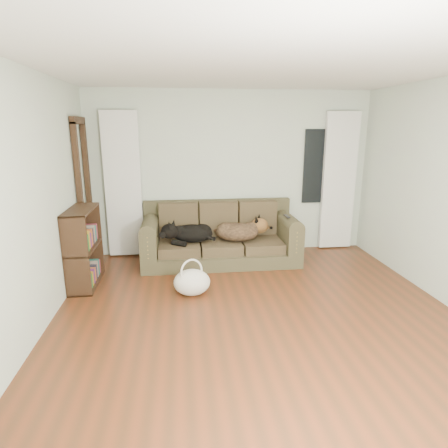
{
  "coord_description": "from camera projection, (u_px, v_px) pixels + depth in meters",
  "views": [
    {
      "loc": [
        -0.81,
        -3.5,
        2.04
      ],
      "look_at": [
        -0.22,
        1.6,
        0.7
      ],
      "focal_mm": 30.0,
      "sensor_mm": 36.0,
      "label": 1
    }
  ],
  "objects": [
    {
      "name": "floor",
      "position": [
        262.0,
        325.0,
        3.97
      ],
      "size": [
        5.0,
        5.0,
        0.0
      ],
      "primitive_type": "plane",
      "color": "#482814",
      "rests_on": "ground"
    },
    {
      "name": "ceiling",
      "position": [
        269.0,
        61.0,
        3.31
      ],
      "size": [
        5.0,
        5.0,
        0.0
      ],
      "primitive_type": "plane",
      "color": "white",
      "rests_on": "ground"
    },
    {
      "name": "wall_back",
      "position": [
        231.0,
        174.0,
        6.04
      ],
      "size": [
        4.5,
        0.04,
        2.6
      ],
      "primitive_type": "cube",
      "color": "beige",
      "rests_on": "ground"
    },
    {
      "name": "wall_left",
      "position": [
        22.0,
        211.0,
        3.39
      ],
      "size": [
        0.04,
        5.0,
        2.6
      ],
      "primitive_type": "cube",
      "color": "beige",
      "rests_on": "ground"
    },
    {
      "name": "curtain_left",
      "position": [
        123.0,
        186.0,
        5.81
      ],
      "size": [
        0.55,
        0.08,
        2.25
      ],
      "primitive_type": "cube",
      "color": "white",
      "rests_on": "ground"
    },
    {
      "name": "curtain_right",
      "position": [
        339.0,
        182.0,
        6.21
      ],
      "size": [
        0.55,
        0.08,
        2.25
      ],
      "primitive_type": "cube",
      "color": "white",
      "rests_on": "ground"
    },
    {
      "name": "window_pane",
      "position": [
        318.0,
        167.0,
        6.15
      ],
      "size": [
        0.5,
        0.03,
        1.2
      ],
      "primitive_type": "cube",
      "color": "black",
      "rests_on": "wall_back"
    },
    {
      "name": "door_casing",
      "position": [
        85.0,
        197.0,
        5.42
      ],
      "size": [
        0.07,
        0.6,
        2.1
      ],
      "primitive_type": "cube",
      "color": "black",
      "rests_on": "ground"
    },
    {
      "name": "sofa",
      "position": [
        220.0,
        234.0,
        5.73
      ],
      "size": [
        2.36,
        1.02,
        0.96
      ],
      "primitive_type": "cube",
      "color": "#413B22",
      "rests_on": "floor"
    },
    {
      "name": "dog_black_lab",
      "position": [
        190.0,
        233.0,
        5.63
      ],
      "size": [
        0.68,
        0.52,
        0.26
      ],
      "primitive_type": "ellipsoid",
      "rotation": [
        0.0,
        0.0,
        -0.16
      ],
      "color": "black",
      "rests_on": "sofa"
    },
    {
      "name": "dog_shepherd",
      "position": [
        240.0,
        231.0,
        5.71
      ],
      "size": [
        0.76,
        0.6,
        0.3
      ],
      "primitive_type": "ellipsoid",
      "rotation": [
        0.0,
        0.0,
        2.95
      ],
      "color": "black",
      "rests_on": "sofa"
    },
    {
      "name": "tv_remote",
      "position": [
        287.0,
        216.0,
        5.63
      ],
      "size": [
        0.05,
        0.17,
        0.02
      ],
      "primitive_type": "cube",
      "rotation": [
        0.0,
        0.0,
        0.04
      ],
      "color": "black",
      "rests_on": "sofa"
    },
    {
      "name": "tote_bag",
      "position": [
        192.0,
        283.0,
        4.64
      ],
      "size": [
        0.51,
        0.42,
        0.33
      ],
      "primitive_type": "ellipsoid",
      "rotation": [
        0.0,
        0.0,
        0.17
      ],
      "color": "beige",
      "rests_on": "floor"
    },
    {
      "name": "bookshelf",
      "position": [
        84.0,
        248.0,
        4.87
      ],
      "size": [
        0.38,
        0.85,
        1.03
      ],
      "primitive_type": "cube",
      "rotation": [
        0.0,
        0.0,
        -0.09
      ],
      "color": "black",
      "rests_on": "floor"
    }
  ]
}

